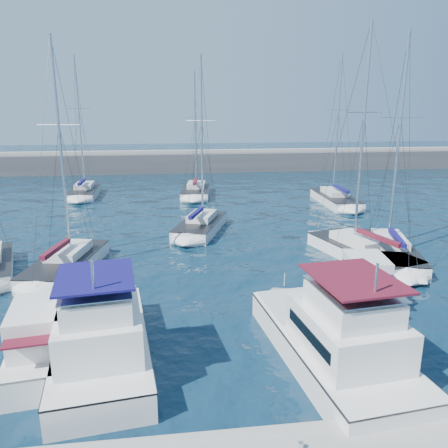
{
  "coord_description": "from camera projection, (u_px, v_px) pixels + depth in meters",
  "views": [
    {
      "loc": [
        -3.55,
        -21.24,
        10.26
      ],
      "look_at": [
        -0.13,
        5.71,
        3.0
      ],
      "focal_mm": 35.0,
      "sensor_mm": 36.0,
      "label": 1
    }
  ],
  "objects": [
    {
      "name": "ground",
      "position": [
        240.0,
        305.0,
        23.43
      ],
      "size": [
        220.0,
        220.0,
        0.0
      ],
      "primitive_type": "plane",
      "color": "black",
      "rests_on": "ground"
    },
    {
      "name": "breakwater",
      "position": [
        190.0,
        164.0,
        73.0
      ],
      "size": [
        160.0,
        6.0,
        4.45
      ],
      "color": "#424244",
      "rests_on": "ground"
    },
    {
      "name": "dock_cleat_centre",
      "position": [
        301.0,
        446.0,
        12.71
      ],
      "size": [
        0.16,
        0.16,
        0.25
      ],
      "primitive_type": "cylinder",
      "color": "silver",
      "rests_on": "dock"
    },
    {
      "name": "motor_yacht_port_outer",
      "position": [
        45.0,
        342.0,
        17.9
      ],
      "size": [
        3.44,
        6.76,
        3.2
      ],
      "rotation": [
        0.0,
        0.0,
        0.14
      ],
      "color": "silver",
      "rests_on": "ground"
    },
    {
      "name": "motor_yacht_port_inner",
      "position": [
        101.0,
        340.0,
        17.67
      ],
      "size": [
        4.8,
        9.33,
        4.69
      ],
      "rotation": [
        0.0,
        0.0,
        0.13
      ],
      "color": "silver",
      "rests_on": "ground"
    },
    {
      "name": "motor_yacht_stbd_inner",
      "position": [
        336.0,
        342.0,
        17.56
      ],
      "size": [
        4.87,
        10.03,
        4.69
      ],
      "rotation": [
        0.0,
        0.0,
        0.11
      ],
      "color": "silver",
      "rests_on": "ground"
    },
    {
      "name": "motor_yacht_stbd_outer",
      "position": [
        362.0,
        286.0,
        23.5
      ],
      "size": [
        3.09,
        5.87,
        3.2
      ],
      "rotation": [
        0.0,
        0.0,
        -0.15
      ],
      "color": "silver",
      "rests_on": "ground"
    },
    {
      "name": "sailboat_mid_b",
      "position": [
        67.0,
        263.0,
        28.15
      ],
      "size": [
        4.51,
        8.33,
        14.78
      ],
      "rotation": [
        0.0,
        0.0,
        -0.19
      ],
      "color": "silver",
      "rests_on": "ground"
    },
    {
      "name": "sailboat_mid_c",
      "position": [
        201.0,
        226.0,
        37.19
      ],
      "size": [
        5.36,
        8.29,
        14.75
      ],
      "rotation": [
        0.0,
        0.0,
        -0.34
      ],
      "color": "silver",
      "rests_on": "ground"
    },
    {
      "name": "sailboat_mid_d",
      "position": [
        361.0,
        251.0,
        30.49
      ],
      "size": [
        5.45,
        9.35,
        15.99
      ],
      "rotation": [
        0.0,
        0.0,
        0.28
      ],
      "color": "silver",
      "rests_on": "ground"
    },
    {
      "name": "sailboat_mid_e",
      "position": [
        390.0,
        251.0,
        30.54
      ],
      "size": [
        5.3,
        9.13,
        15.46
      ],
      "rotation": [
        0.0,
        0.0,
        -0.28
      ],
      "color": "silver",
      "rests_on": "ground"
    },
    {
      "name": "sailboat_back_a",
      "position": [
        84.0,
        192.0,
        51.95
      ],
      "size": [
        3.25,
        7.9,
        16.35
      ],
      "rotation": [
        0.0,
        0.0,
        0.02
      ],
      "color": "silver",
      "rests_on": "ground"
    },
    {
      "name": "sailboat_back_b",
      "position": [
        196.0,
        191.0,
        52.39
      ],
      "size": [
        4.13,
        8.24,
        14.7
      ],
      "rotation": [
        0.0,
        0.0,
        -0.13
      ],
      "color": "silver",
      "rests_on": "ground"
    },
    {
      "name": "sailboat_back_c",
      "position": [
        335.0,
        199.0,
        47.93
      ],
      "size": [
        3.26,
        9.0,
        16.09
      ],
      "rotation": [
        0.0,
        0.0,
        -0.02
      ],
      "color": "silver",
      "rests_on": "ground"
    }
  ]
}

